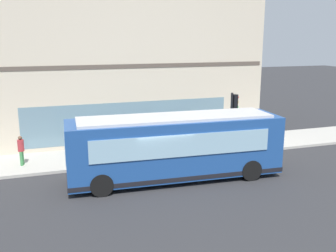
# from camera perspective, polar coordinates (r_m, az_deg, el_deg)

# --- Properties ---
(ground) EXTENTS (120.00, 120.00, 0.00)m
(ground) POSITION_cam_1_polar(r_m,az_deg,el_deg) (18.02, -1.33, -8.35)
(ground) COLOR #2D2D30
(sidewalk_curb) EXTENTS (3.56, 40.00, 0.15)m
(sidewalk_curb) POSITION_cam_1_polar(r_m,az_deg,el_deg) (21.99, -4.66, -4.15)
(sidewalk_curb) COLOR #B2ADA3
(sidewalk_curb) RESTS_ON ground
(building_corner) EXTENTS (9.30, 18.06, 9.01)m
(building_corner) POSITION_cam_1_polar(r_m,az_deg,el_deg) (27.34, -8.03, 8.63)
(building_corner) COLOR beige
(building_corner) RESTS_ON ground
(city_bus_nearside) EXTENTS (3.04, 10.15, 3.07)m
(city_bus_nearside) POSITION_cam_1_polar(r_m,az_deg,el_deg) (17.89, 1.05, -3.25)
(city_bus_nearside) COLOR #1E478C
(city_bus_nearside) RESTS_ON ground
(traffic_light_near_corner) EXTENTS (0.32, 0.49, 3.42)m
(traffic_light_near_corner) POSITION_cam_1_polar(r_m,az_deg,el_deg) (21.97, 9.84, 2.29)
(traffic_light_near_corner) COLOR black
(traffic_light_near_corner) RESTS_ON sidewalk_curb
(fire_hydrant) EXTENTS (0.35, 0.35, 0.74)m
(fire_hydrant) POSITION_cam_1_polar(r_m,az_deg,el_deg) (21.67, -5.06, -3.22)
(fire_hydrant) COLOR yellow
(fire_hydrant) RESTS_ON sidewalk_curb
(pedestrian_walking_along_curb) EXTENTS (0.32, 0.32, 1.78)m
(pedestrian_walking_along_curb) POSITION_cam_1_polar(r_m,az_deg,el_deg) (23.40, 4.79, -0.28)
(pedestrian_walking_along_curb) COLOR gold
(pedestrian_walking_along_curb) RESTS_ON sidewalk_curb
(pedestrian_near_building_entrance) EXTENTS (0.32, 0.32, 1.56)m
(pedestrian_near_building_entrance) POSITION_cam_1_polar(r_m,az_deg,el_deg) (20.92, -21.24, -3.19)
(pedestrian_near_building_entrance) COLOR #3F8C4C
(pedestrian_near_building_entrance) RESTS_ON sidewalk_curb
(pedestrian_by_light_pole) EXTENTS (0.32, 0.32, 1.76)m
(pedestrian_by_light_pole) POSITION_cam_1_polar(r_m,az_deg,el_deg) (22.62, -4.77, -0.79)
(pedestrian_by_light_pole) COLOR silver
(pedestrian_by_light_pole) RESTS_ON sidewalk_curb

